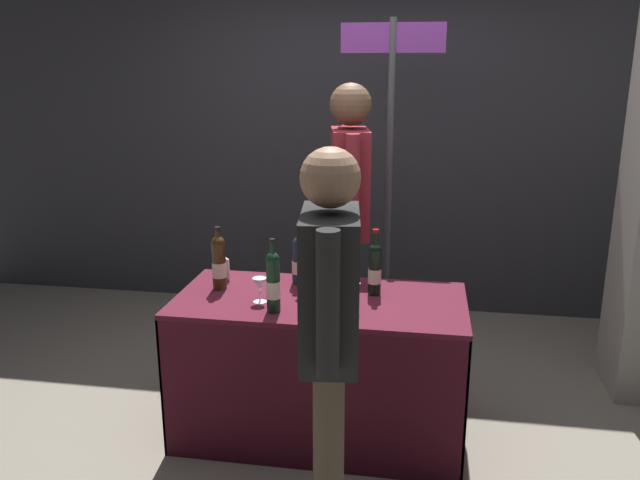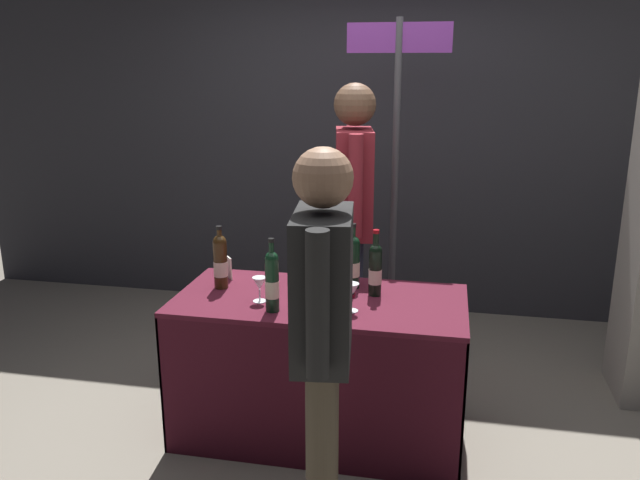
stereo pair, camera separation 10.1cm
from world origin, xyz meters
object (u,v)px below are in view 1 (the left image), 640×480
Objects in this scene: featured_wine_bottle at (219,262)px; vendor_presenter at (349,204)px; display_bottle_0 at (273,281)px; wine_glass_near_taster at (352,292)px; wine_glass_mid at (303,276)px; tasting_table at (320,341)px; wine_glass_near_vendor at (260,285)px; taster_foreground_right at (330,319)px; booth_signpost at (390,147)px.

vendor_presenter is at bearing 49.35° from featured_wine_bottle.
display_bottle_0 reaches higher than wine_glass_near_taster.
featured_wine_bottle is 0.45m from wine_glass_mid.
featured_wine_bottle reaches higher than wine_glass_mid.
tasting_table is 11.58× the size of wine_glass_near_vendor.
display_bottle_0 is at bearing -24.64° from vendor_presenter.
featured_wine_bottle is at bearing 148.81° from wine_glass_near_vendor.
display_bottle_0 is at bearing -111.73° from wine_glass_mid.
taster_foreground_right is at bearing -48.83° from featured_wine_bottle.
vendor_presenter is (0.24, 0.95, 0.17)m from display_bottle_0.
tasting_table is at bearing -14.64° from vendor_presenter.
wine_glass_near_vendor reaches higher than tasting_table.
taster_foreground_right is 1.91m from booth_signpost.
wine_glass_near_taster reaches higher than wine_glass_near_vendor.
featured_wine_bottle is 2.65× the size of wine_glass_near_vendor.
taster_foreground_right is (0.44, -0.64, 0.12)m from wine_glass_near_vendor.
display_bottle_0 reaches higher than wine_glass_mid.
taster_foreground_right is at bearing -55.47° from wine_glass_near_vendor.
wine_glass_near_vendor is 0.79m from taster_foreground_right.
wine_glass_near_vendor is 1.44m from booth_signpost.
featured_wine_bottle is 1.42m from booth_signpost.
featured_wine_bottle is 2.41× the size of wine_glass_near_taster.
wine_glass_mid is 0.75m from vendor_presenter.
wine_glass_mid reaches higher than wine_glass_near_vendor.
display_bottle_0 is (-0.19, -0.21, 0.39)m from tasting_table.
featured_wine_bottle reaches higher than wine_glass_near_vendor.
wine_glass_mid is at bearing -107.88° from booth_signpost.
tasting_table is 0.88m from taster_foreground_right.
display_bottle_0 is at bearing -131.42° from tasting_table.
wine_glass_near_vendor is 0.46m from wine_glass_near_taster.
wine_glass_mid is 1.26m from booth_signpost.
display_bottle_0 is 2.58× the size of wine_glass_near_taster.
taster_foreground_right reaches higher than display_bottle_0.
featured_wine_bottle is 0.30m from wine_glass_near_vendor.
vendor_presenter is at bearing 97.94° from wine_glass_near_taster.
display_bottle_0 is 1.48m from booth_signpost.
wine_glass_near_vendor is (-0.09, 0.11, -0.06)m from display_bottle_0.
booth_signpost is (0.21, 0.39, 0.29)m from vendor_presenter.
vendor_presenter is at bearing 85.73° from tasting_table.
wine_glass_near_vendor is at bearing -31.19° from featured_wine_bottle.
booth_signpost is at bearing 141.38° from vendor_presenter.
booth_signpost is (0.35, 1.09, 0.51)m from wine_glass_mid.
vendor_presenter reaches higher than featured_wine_bottle.
taster_foreground_right reaches higher than tasting_table.
wine_glass_near_vendor is at bearing 175.38° from wine_glass_near_taster.
tasting_table is at bearing -5.34° from featured_wine_bottle.
display_bottle_0 is 0.22× the size of taster_foreground_right.
display_bottle_0 is 0.64m from taster_foreground_right.
wine_glass_near_taster is 1.37m from booth_signpost.
display_bottle_0 is 2.45× the size of wine_glass_mid.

